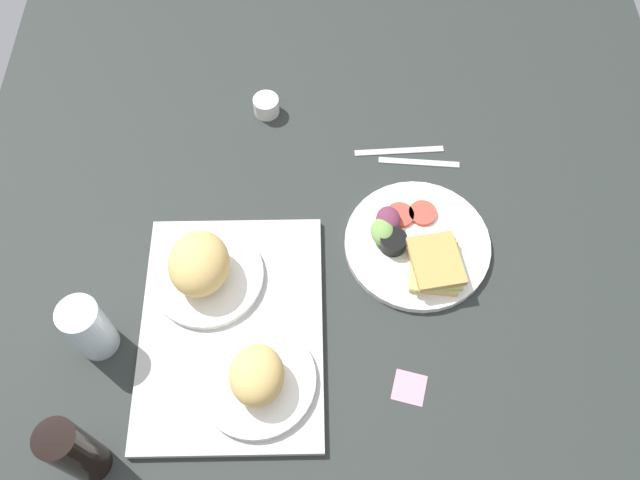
% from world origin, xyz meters
% --- Properties ---
extents(ground_plane, '(1.90, 1.50, 0.03)m').
position_xyz_m(ground_plane, '(0.00, 0.00, -0.01)').
color(ground_plane, '#282D2B').
extents(serving_tray, '(0.45, 0.33, 0.02)m').
position_xyz_m(serving_tray, '(-0.15, 0.19, 0.01)').
color(serving_tray, '#B2B2AD').
rests_on(serving_tray, ground_plane).
extents(bread_plate_near, '(0.21, 0.21, 0.09)m').
position_xyz_m(bread_plate_near, '(-0.25, 0.14, 0.05)').
color(bread_plate_near, white).
rests_on(bread_plate_near, serving_tray).
extents(bread_plate_far, '(0.21, 0.21, 0.10)m').
position_xyz_m(bread_plate_far, '(-0.05, 0.25, 0.06)').
color(bread_plate_far, white).
rests_on(bread_plate_far, serving_tray).
extents(plate_with_salad, '(0.28, 0.28, 0.05)m').
position_xyz_m(plate_with_salad, '(0.02, -0.16, 0.02)').
color(plate_with_salad, white).
rests_on(plate_with_salad, ground_plane).
extents(drinking_glass, '(0.07, 0.07, 0.14)m').
position_xyz_m(drinking_glass, '(-0.17, 0.43, 0.07)').
color(drinking_glass, silver).
rests_on(drinking_glass, ground_plane).
extents(soda_bottle, '(0.06, 0.06, 0.19)m').
position_xyz_m(soda_bottle, '(-0.38, 0.41, 0.09)').
color(soda_bottle, black).
rests_on(soda_bottle, ground_plane).
extents(espresso_cup, '(0.06, 0.06, 0.04)m').
position_xyz_m(espresso_cup, '(0.37, 0.15, 0.02)').
color(espresso_cup, silver).
rests_on(espresso_cup, ground_plane).
extents(fork, '(0.03, 0.17, 0.01)m').
position_xyz_m(fork, '(0.23, -0.18, 0.00)').
color(fork, '#B7B7BC').
rests_on(fork, ground_plane).
extents(knife, '(0.03, 0.19, 0.01)m').
position_xyz_m(knife, '(0.26, -0.14, 0.00)').
color(knife, '#B7B7BC').
rests_on(knife, ground_plane).
extents(sticky_note, '(0.07, 0.07, 0.00)m').
position_xyz_m(sticky_note, '(-0.26, -0.13, 0.00)').
color(sticky_note, pink).
rests_on(sticky_note, ground_plane).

